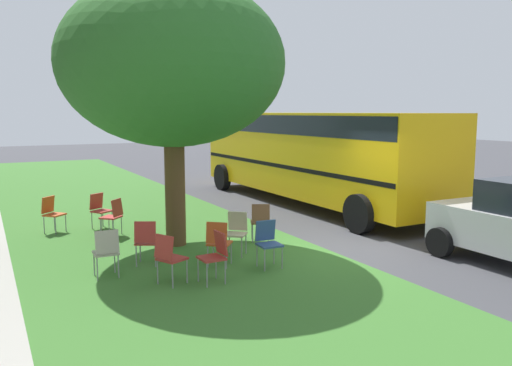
{
  "coord_description": "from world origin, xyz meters",
  "views": [
    {
      "loc": [
        -8.8,
        6.58,
        2.91
      ],
      "look_at": [
        2.56,
        0.53,
        1.14
      ],
      "focal_mm": 36.32,
      "sensor_mm": 36.0,
      "label": 1
    }
  ],
  "objects_px": {
    "street_tree": "(172,64)",
    "school_bus": "(310,149)",
    "chair_7": "(100,208)",
    "chair_1": "(260,219)",
    "chair_5": "(218,240)",
    "chair_9": "(106,249)",
    "chair_8": "(268,240)",
    "chair_6": "(169,255)",
    "chair_10": "(146,239)",
    "chair_2": "(215,253)",
    "chair_4": "(52,211)",
    "chair_3": "(113,214)",
    "chair_0": "(236,230)"
  },
  "relations": [
    {
      "from": "street_tree",
      "to": "school_bus",
      "type": "xyz_separation_m",
      "value": [
        2.96,
        -5.53,
        -2.15
      ]
    },
    {
      "from": "street_tree",
      "to": "chair_7",
      "type": "bearing_deg",
      "value": 24.69
    },
    {
      "from": "chair_7",
      "to": "school_bus",
      "type": "height_order",
      "value": "school_bus"
    },
    {
      "from": "chair_1",
      "to": "chair_5",
      "type": "bearing_deg",
      "value": 128.98
    },
    {
      "from": "chair_5",
      "to": "chair_9",
      "type": "relative_size",
      "value": 1.0
    },
    {
      "from": "chair_8",
      "to": "chair_6",
      "type": "bearing_deg",
      "value": 93.71
    },
    {
      "from": "chair_1",
      "to": "chair_10",
      "type": "height_order",
      "value": "same"
    },
    {
      "from": "chair_2",
      "to": "chair_6",
      "type": "xyz_separation_m",
      "value": [
        0.24,
        0.74,
        0.0
      ]
    },
    {
      "from": "chair_9",
      "to": "chair_4",
      "type": "bearing_deg",
      "value": 5.53
    },
    {
      "from": "chair_3",
      "to": "chair_8",
      "type": "bearing_deg",
      "value": -152.71
    },
    {
      "from": "chair_2",
      "to": "chair_4",
      "type": "distance_m",
      "value": 5.66
    },
    {
      "from": "chair_2",
      "to": "chair_3",
      "type": "bearing_deg",
      "value": 10.16
    },
    {
      "from": "street_tree",
      "to": "chair_10",
      "type": "height_order",
      "value": "street_tree"
    },
    {
      "from": "chair_2",
      "to": "chair_8",
      "type": "relative_size",
      "value": 1.0
    },
    {
      "from": "chair_6",
      "to": "school_bus",
      "type": "relative_size",
      "value": 0.08
    },
    {
      "from": "chair_0",
      "to": "school_bus",
      "type": "relative_size",
      "value": 0.08
    },
    {
      "from": "chair_5",
      "to": "chair_2",
      "type": "bearing_deg",
      "value": 152.65
    },
    {
      "from": "chair_0",
      "to": "chair_2",
      "type": "bearing_deg",
      "value": 142.54
    },
    {
      "from": "chair_2",
      "to": "chair_5",
      "type": "distance_m",
      "value": 0.9
    },
    {
      "from": "chair_3",
      "to": "chair_6",
      "type": "distance_m",
      "value": 4.0
    },
    {
      "from": "chair_7",
      "to": "chair_8",
      "type": "xyz_separation_m",
      "value": [
        -4.86,
        -2.12,
        0.0
      ]
    },
    {
      "from": "chair_9",
      "to": "chair_2",
      "type": "bearing_deg",
      "value": -124.83
    },
    {
      "from": "chair_8",
      "to": "school_bus",
      "type": "bearing_deg",
      "value": -40.4
    },
    {
      "from": "chair_5",
      "to": "chair_7",
      "type": "distance_m",
      "value": 4.62
    },
    {
      "from": "chair_10",
      "to": "street_tree",
      "type": "bearing_deg",
      "value": -39.26
    },
    {
      "from": "chair_6",
      "to": "chair_9",
      "type": "relative_size",
      "value": 1.0
    },
    {
      "from": "chair_0",
      "to": "chair_9",
      "type": "xyz_separation_m",
      "value": [
        -0.31,
        2.68,
        0.0
      ]
    },
    {
      "from": "chair_1",
      "to": "chair_5",
      "type": "distance_m",
      "value": 2.06
    },
    {
      "from": "chair_1",
      "to": "chair_7",
      "type": "height_order",
      "value": "same"
    },
    {
      "from": "chair_0",
      "to": "chair_1",
      "type": "bearing_deg",
      "value": -53.82
    },
    {
      "from": "chair_1",
      "to": "chair_10",
      "type": "xyz_separation_m",
      "value": [
        -0.59,
        2.78,
        0.0
      ]
    },
    {
      "from": "school_bus",
      "to": "chair_2",
      "type": "bearing_deg",
      "value": 134.64
    },
    {
      "from": "chair_4",
      "to": "chair_5",
      "type": "relative_size",
      "value": 1.0
    },
    {
      "from": "chair_5",
      "to": "chair_7",
      "type": "xyz_separation_m",
      "value": [
        4.43,
        1.29,
        0.0
      ]
    },
    {
      "from": "chair_3",
      "to": "chair_0",
      "type": "bearing_deg",
      "value": -146.9
    },
    {
      "from": "chair_5",
      "to": "chair_8",
      "type": "relative_size",
      "value": 1.0
    },
    {
      "from": "chair_0",
      "to": "school_bus",
      "type": "bearing_deg",
      "value": -47.57
    },
    {
      "from": "chair_1",
      "to": "chair_3",
      "type": "relative_size",
      "value": 1.0
    },
    {
      "from": "chair_2",
      "to": "chair_10",
      "type": "height_order",
      "value": "same"
    },
    {
      "from": "chair_3",
      "to": "chair_10",
      "type": "xyz_separation_m",
      "value": [
        -2.74,
        0.0,
        0.0
      ]
    },
    {
      "from": "chair_3",
      "to": "chair_7",
      "type": "xyz_separation_m",
      "value": [
        0.98,
        0.12,
        0.0
      ]
    },
    {
      "from": "street_tree",
      "to": "chair_2",
      "type": "bearing_deg",
      "value": 174.66
    },
    {
      "from": "chair_0",
      "to": "chair_4",
      "type": "bearing_deg",
      "value": 38.48
    },
    {
      "from": "chair_7",
      "to": "chair_8",
      "type": "height_order",
      "value": "same"
    },
    {
      "from": "chair_6",
      "to": "chair_8",
      "type": "bearing_deg",
      "value": -86.29
    },
    {
      "from": "chair_9",
      "to": "chair_10",
      "type": "distance_m",
      "value": 0.92
    },
    {
      "from": "chair_5",
      "to": "chair_10",
      "type": "xyz_separation_m",
      "value": [
        0.71,
        1.17,
        0.0
      ]
    },
    {
      "from": "street_tree",
      "to": "chair_6",
      "type": "height_order",
      "value": "street_tree"
    },
    {
      "from": "street_tree",
      "to": "school_bus",
      "type": "bearing_deg",
      "value": -61.85
    },
    {
      "from": "chair_6",
      "to": "chair_10",
      "type": "bearing_deg",
      "value": 0.78
    }
  ]
}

